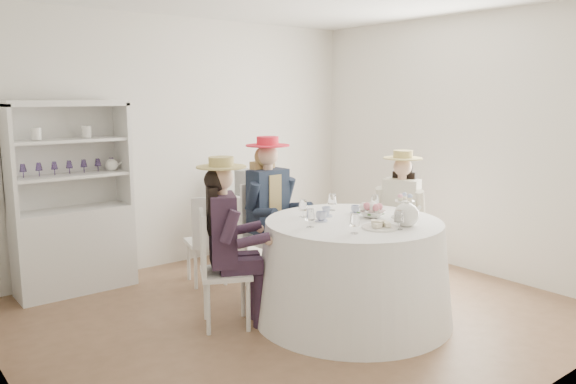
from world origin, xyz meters
TOP-DOWN VIEW (x-y plane):
  - ground at (0.00, 0.00)m, footprint 4.50×4.50m
  - wall_back at (0.00, 2.00)m, footprint 4.50×0.00m
  - wall_front at (0.00, -2.00)m, footprint 4.50×0.00m
  - wall_right at (2.25, 0.00)m, footprint 0.00×4.50m
  - tea_table at (0.31, -0.38)m, footprint 1.66×1.66m
  - hutch at (-1.30, 1.76)m, footprint 1.21×0.76m
  - side_table at (0.62, 1.64)m, footprint 0.56×0.56m
  - hatbox at (0.62, 1.64)m, footprint 0.32×0.32m
  - guest_left at (-0.61, 0.13)m, footprint 0.59×0.53m
  - guest_mid at (0.23, 0.68)m, footprint 0.54×0.56m
  - guest_right at (1.31, -0.03)m, footprint 0.56×0.51m
  - spare_chair at (-0.22, 1.10)m, footprint 0.46×0.46m
  - teacup_a at (0.08, -0.24)m, footprint 0.11×0.11m
  - teacup_b at (0.25, -0.11)m, footprint 0.10×0.10m
  - teacup_c at (0.53, -0.19)m, footprint 0.10×0.10m
  - flower_bowl at (0.52, -0.40)m, footprint 0.28×0.28m
  - flower_arrangement at (0.51, -0.38)m, footprint 0.17×0.17m
  - table_teapot at (0.51, -0.77)m, footprint 0.28×0.20m
  - sandwich_plate at (0.28, -0.70)m, footprint 0.28×0.28m
  - cupcake_stand at (0.72, -0.57)m, footprint 0.22×0.22m
  - stemware_set at (0.31, -0.38)m, footprint 0.93×0.93m

SIDE VIEW (x-z plane):
  - ground at x=0.00m, z-range 0.00..0.00m
  - side_table at x=0.62m, z-range 0.00..0.75m
  - tea_table at x=0.31m, z-range 0.00..0.84m
  - spare_chair at x=-0.22m, z-range 0.03..0.94m
  - hutch at x=-1.30m, z-range -0.26..1.56m
  - guest_right at x=1.31m, z-range 0.09..1.42m
  - guest_left at x=-0.61m, z-range 0.09..1.48m
  - guest_mid at x=0.23m, z-range 0.10..1.58m
  - sandwich_plate at x=0.28m, z-range 0.83..0.89m
  - flower_bowl at x=0.52m, z-range 0.84..0.89m
  - teacup_c at x=0.53m, z-range 0.84..0.90m
  - teacup_b at x=0.25m, z-range 0.84..0.91m
  - teacup_a at x=0.08m, z-range 0.84..0.91m
  - hatbox at x=0.62m, z-range 0.75..1.03m
  - cupcake_stand at x=0.72m, z-range 0.81..1.02m
  - stemware_set at x=0.31m, z-range 0.84..0.99m
  - flower_arrangement at x=0.51m, z-range 0.89..0.95m
  - table_teapot at x=0.51m, z-range 0.83..1.03m
  - wall_back at x=0.00m, z-range -0.90..3.60m
  - wall_front at x=0.00m, z-range -0.90..3.60m
  - wall_right at x=2.25m, z-range -0.90..3.60m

